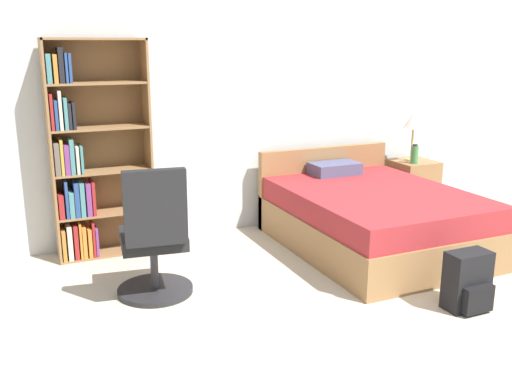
# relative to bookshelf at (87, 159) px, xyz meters

# --- Properties ---
(ground_plane) EXTENTS (14.00, 14.00, 0.00)m
(ground_plane) POSITION_rel_bookshelf_xyz_m (1.84, -3.00, -0.89)
(ground_plane) COLOR #BCB29E
(wall_back) EXTENTS (9.00, 0.06, 2.60)m
(wall_back) POSITION_rel_bookshelf_xyz_m (1.84, 0.23, 0.41)
(wall_back) COLOR silver
(wall_back) RESTS_ON ground_plane
(bookshelf) EXTENTS (0.86, 0.30, 1.92)m
(bookshelf) POSITION_rel_bookshelf_xyz_m (0.00, 0.00, 0.00)
(bookshelf) COLOR olive
(bookshelf) RESTS_ON ground_plane
(bed) EXTENTS (1.50, 1.96, 0.82)m
(bed) POSITION_rel_bookshelf_xyz_m (2.44, -0.84, -0.60)
(bed) COLOR olive
(bed) RESTS_ON ground_plane
(office_chair) EXTENTS (0.58, 0.64, 1.03)m
(office_chair) POSITION_rel_bookshelf_xyz_m (0.30, -1.12, -0.45)
(office_chair) COLOR #232326
(office_chair) RESTS_ON ground_plane
(nightstand) EXTENTS (0.45, 0.48, 0.62)m
(nightstand) POSITION_rel_bookshelf_xyz_m (3.48, -0.14, -0.58)
(nightstand) COLOR olive
(nightstand) RESTS_ON ground_plane
(table_lamp) EXTENTS (0.22, 0.22, 0.54)m
(table_lamp) POSITION_rel_bookshelf_xyz_m (3.45, -0.12, 0.15)
(table_lamp) COLOR tan
(table_lamp) RESTS_ON nightstand
(water_bottle) EXTENTS (0.08, 0.08, 0.21)m
(water_bottle) POSITION_rel_bookshelf_xyz_m (3.39, -0.25, -0.18)
(water_bottle) COLOR #3F8C4C
(water_bottle) RESTS_ON nightstand
(backpack_black) EXTENTS (0.32, 0.24, 0.43)m
(backpack_black) POSITION_rel_bookshelf_xyz_m (2.31, -2.23, -0.69)
(backpack_black) COLOR black
(backpack_black) RESTS_ON ground_plane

